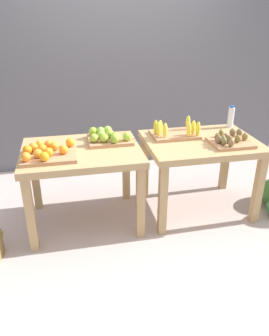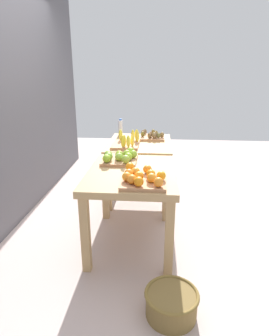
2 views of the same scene
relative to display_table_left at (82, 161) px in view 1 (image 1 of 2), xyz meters
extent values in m
plane|color=#C3AEA7|center=(0.56, 0.00, -0.64)|extent=(8.00, 8.00, 0.00)
cube|color=#5C5B62|center=(0.56, 1.35, 0.86)|extent=(4.40, 0.12, 3.00)
cube|color=tan|center=(0.00, 0.00, 0.08)|extent=(1.04, 0.80, 0.06)
cube|color=tan|center=(-0.46, -0.34, -0.29)|extent=(0.07, 0.07, 0.69)
cube|color=tan|center=(0.46, -0.34, -0.29)|extent=(0.07, 0.07, 0.69)
cube|color=tan|center=(-0.46, 0.34, -0.29)|extent=(0.07, 0.07, 0.69)
cube|color=tan|center=(0.46, 0.34, -0.29)|extent=(0.07, 0.07, 0.69)
cube|color=tan|center=(1.12, 0.00, 0.08)|extent=(1.04, 0.80, 0.06)
cube|color=tan|center=(0.66, -0.34, -0.29)|extent=(0.07, 0.07, 0.69)
cube|color=tan|center=(1.58, -0.34, -0.29)|extent=(0.07, 0.07, 0.69)
cube|color=tan|center=(0.66, 0.34, -0.29)|extent=(0.07, 0.07, 0.69)
cube|color=tan|center=(1.58, 0.34, -0.29)|extent=(0.07, 0.07, 0.69)
cube|color=tan|center=(-0.27, -0.12, 0.12)|extent=(0.44, 0.36, 0.03)
sphere|color=orange|center=(-0.27, -0.18, 0.18)|extent=(0.09, 0.09, 0.08)
sphere|color=orange|center=(-0.32, -0.09, 0.18)|extent=(0.10, 0.10, 0.08)
sphere|color=orange|center=(-0.44, -0.09, 0.18)|extent=(0.09, 0.09, 0.08)
sphere|color=orange|center=(-0.34, 0.01, 0.18)|extent=(0.11, 0.11, 0.08)
sphere|color=orange|center=(-0.22, -0.05, 0.18)|extent=(0.09, 0.09, 0.08)
sphere|color=orange|center=(-0.35, -0.19, 0.18)|extent=(0.10, 0.10, 0.08)
sphere|color=orange|center=(-0.30, -0.26, 0.18)|extent=(0.08, 0.08, 0.08)
sphere|color=orange|center=(-0.09, 0.01, 0.18)|extent=(0.11, 0.11, 0.08)
sphere|color=orange|center=(-0.40, -0.04, 0.18)|extent=(0.08, 0.08, 0.08)
sphere|color=orange|center=(-0.44, -0.24, 0.18)|extent=(0.10, 0.10, 0.08)
sphere|color=orange|center=(-0.27, 0.00, 0.18)|extent=(0.10, 0.10, 0.08)
sphere|color=orange|center=(-0.15, -0.15, 0.18)|extent=(0.10, 0.10, 0.08)
cube|color=tan|center=(0.27, 0.15, 0.12)|extent=(0.40, 0.34, 0.03)
sphere|color=#92BC33|center=(0.21, 0.05, 0.18)|extent=(0.11, 0.11, 0.08)
sphere|color=#8FBD2F|center=(0.13, 0.25, 0.18)|extent=(0.11, 0.11, 0.08)
sphere|color=#88AE32|center=(0.30, 0.01, 0.18)|extent=(0.11, 0.11, 0.08)
sphere|color=#95B132|center=(0.28, 0.15, 0.18)|extent=(0.11, 0.11, 0.08)
sphere|color=#84B83F|center=(0.20, 0.25, 0.18)|extent=(0.10, 0.10, 0.08)
sphere|color=#90B23A|center=(0.12, 0.07, 0.18)|extent=(0.10, 0.10, 0.08)
sphere|color=#91C135|center=(0.42, 0.05, 0.18)|extent=(0.09, 0.09, 0.08)
sphere|color=#8EBA40|center=(0.27, 0.26, 0.18)|extent=(0.11, 0.11, 0.08)
sphere|color=#96C041|center=(0.20, 0.14, 0.18)|extent=(0.11, 0.11, 0.08)
sphere|color=#91B333|center=(0.32, 0.08, 0.18)|extent=(0.10, 0.10, 0.08)
cube|color=tan|center=(0.91, 0.16, 0.12)|extent=(0.44, 0.32, 0.03)
ellipsoid|color=yellow|center=(0.76, 0.16, 0.21)|extent=(0.06, 0.05, 0.14)
ellipsoid|color=yellow|center=(0.73, 0.11, 0.21)|extent=(0.07, 0.07, 0.14)
ellipsoid|color=yellow|center=(0.78, 0.06, 0.21)|extent=(0.07, 0.06, 0.14)
ellipsoid|color=yellow|center=(1.07, 0.24, 0.21)|extent=(0.06, 0.06, 0.14)
ellipsoid|color=yellow|center=(1.06, 0.08, 0.21)|extent=(0.06, 0.06, 0.14)
ellipsoid|color=yellow|center=(1.00, 0.02, 0.21)|extent=(0.06, 0.06, 0.14)
ellipsoid|color=yellow|center=(1.09, 0.04, 0.21)|extent=(0.05, 0.05, 0.14)
ellipsoid|color=yellow|center=(0.72, 0.17, 0.21)|extent=(0.05, 0.06, 0.14)
cube|color=tan|center=(1.34, -0.16, 0.12)|extent=(0.36, 0.32, 0.03)
ellipsoid|color=brown|center=(1.30, -0.13, 0.18)|extent=(0.06, 0.05, 0.07)
ellipsoid|color=brown|center=(1.30, -0.20, 0.18)|extent=(0.06, 0.05, 0.07)
ellipsoid|color=brown|center=(1.42, -0.03, 0.18)|extent=(0.07, 0.07, 0.07)
ellipsoid|color=brown|center=(1.27, -0.29, 0.18)|extent=(0.05, 0.06, 0.07)
ellipsoid|color=brown|center=(1.25, -0.18, 0.18)|extent=(0.07, 0.07, 0.07)
ellipsoid|color=olive|center=(1.38, -0.20, 0.18)|extent=(0.06, 0.07, 0.07)
ellipsoid|color=brown|center=(1.23, -0.24, 0.18)|extent=(0.07, 0.07, 0.07)
ellipsoid|color=olive|center=(1.47, -0.17, 0.18)|extent=(0.06, 0.06, 0.07)
ellipsoid|color=brown|center=(1.30, -0.03, 0.18)|extent=(0.07, 0.07, 0.07)
ellipsoid|color=brown|center=(1.20, -0.19, 0.18)|extent=(0.07, 0.07, 0.07)
ellipsoid|color=brown|center=(1.22, -0.12, 0.18)|extent=(0.05, 0.06, 0.07)
ellipsoid|color=brown|center=(1.47, -0.05, 0.18)|extent=(0.07, 0.07, 0.07)
cylinder|color=silver|center=(1.56, 0.30, 0.21)|extent=(0.06, 0.06, 0.21)
cylinder|color=blue|center=(1.56, 0.30, 0.33)|extent=(0.03, 0.03, 0.02)
camera|label=1|loc=(-0.10, -2.75, 1.21)|focal=35.57mm
camera|label=2|loc=(-2.45, -0.22, 0.97)|focal=30.46mm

